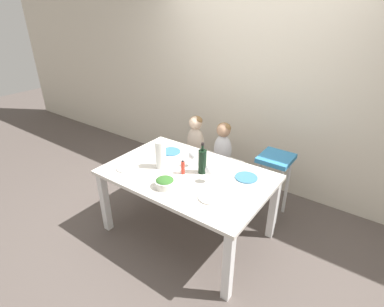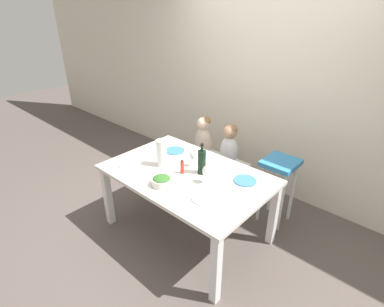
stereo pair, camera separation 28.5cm
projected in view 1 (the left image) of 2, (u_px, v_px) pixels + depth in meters
ground_plane at (188, 231)px, 3.20m from camera, size 14.00×14.00×0.00m
wall_back at (255, 81)px, 3.59m from camera, size 10.00×0.06×2.70m
dining_table at (187, 181)px, 2.92m from camera, size 1.58×1.03×0.72m
chair_far_left at (195, 160)px, 3.85m from camera, size 0.39×0.42×0.45m
chair_far_center at (222, 169)px, 3.65m from camera, size 0.39×0.42×0.45m
chair_right_highchair at (274, 170)px, 3.22m from camera, size 0.33×0.36×0.75m
person_child_left at (196, 135)px, 3.70m from camera, size 0.22×0.18×0.52m
person_child_center at (223, 143)px, 3.50m from camera, size 0.22×0.18×0.52m
wine_bottle at (202, 161)px, 2.83m from camera, size 0.08×0.08×0.31m
paper_towel_roll at (161, 155)px, 2.92m from camera, size 0.10×0.10×0.28m
wine_glass_near at (209, 170)px, 2.68m from camera, size 0.08×0.08×0.17m
wine_glass_far at (192, 155)px, 2.95m from camera, size 0.08×0.08×0.17m
salad_bowl_large at (165, 182)px, 2.65m from camera, size 0.19×0.19×0.09m
dinner_plate_front_left at (127, 168)px, 2.96m from camera, size 0.21×0.21×0.01m
dinner_plate_back_left at (171, 152)px, 3.28m from camera, size 0.21×0.21×0.01m
dinner_plate_back_right at (246, 177)px, 2.79m from camera, size 0.21×0.21×0.01m
dinner_plate_front_right at (211, 197)px, 2.51m from camera, size 0.21×0.21×0.01m
condiment_bottle_hot_sauce at (183, 167)px, 2.84m from camera, size 0.04×0.04×0.15m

